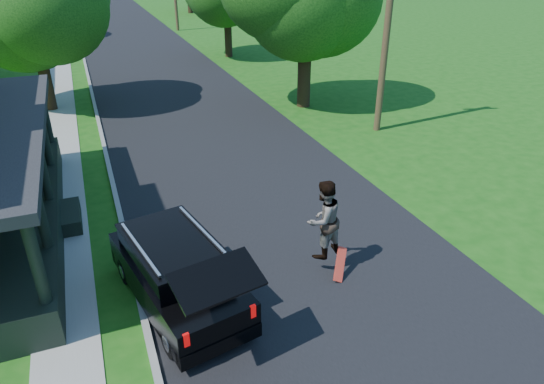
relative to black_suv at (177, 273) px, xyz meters
name	(u,v)px	position (x,y,z in m)	size (l,w,h in m)	color
ground	(339,308)	(3.20, -1.50, -0.80)	(140.00, 140.00, 0.00)	#165210
street	(168,86)	(3.20, 18.50, -0.80)	(8.00, 120.00, 0.02)	black
curb	(92,93)	(-0.85, 18.50, -0.80)	(0.15, 120.00, 0.12)	gray
sidewalk	(61,96)	(-2.40, 18.50, -0.80)	(1.30, 120.00, 0.03)	#97978F
black_suv	(177,273)	(0.00, 0.00, 0.00)	(2.51, 4.73, 2.09)	black
skateboarder	(324,220)	(3.51, 0.00, 0.57)	(1.14, 1.01, 1.98)	black
skateboard	(340,265)	(3.76, -0.48, -0.47)	(0.57, 0.57, 0.68)	red
utility_pole_near	(389,12)	(10.20, 8.00, 3.98)	(1.68, 0.59, 9.26)	#453620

